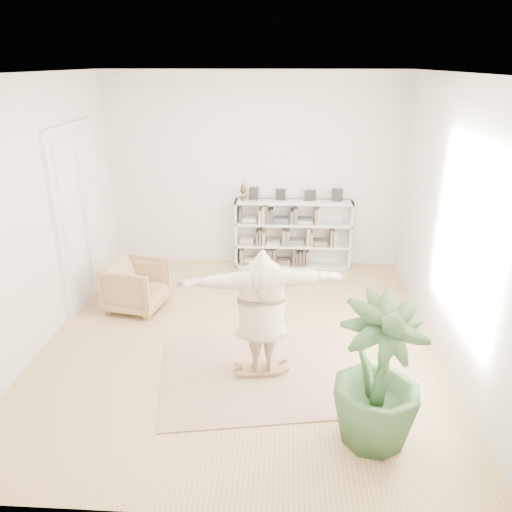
{
  "coord_description": "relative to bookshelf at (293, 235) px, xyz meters",
  "views": [
    {
      "loc": [
        0.58,
        -6.22,
        3.74
      ],
      "look_at": [
        0.19,
        0.4,
        1.13
      ],
      "focal_mm": 35.0,
      "sensor_mm": 36.0,
      "label": 1
    }
  ],
  "objects": [
    {
      "name": "bookshelf",
      "position": [
        0.0,
        0.0,
        0.0
      ],
      "size": [
        2.2,
        0.35,
        1.64
      ],
      "color": "silver",
      "rests_on": "floor"
    },
    {
      "name": "rocker_board",
      "position": [
        -0.42,
        -3.64,
        -0.57
      ],
      "size": [
        0.51,
        0.36,
        0.1
      ],
      "rotation": [
        0.0,
        0.0,
        0.17
      ],
      "color": "olive",
      "rests_on": "rug"
    },
    {
      "name": "doors",
      "position": [
        -3.45,
        -1.52,
        0.76
      ],
      "size": [
        0.09,
        1.78,
        2.92
      ],
      "color": "white",
      "rests_on": "floor"
    },
    {
      "name": "houseplant",
      "position": [
        0.81,
        -4.76,
        0.17
      ],
      "size": [
        1.14,
        1.14,
        1.62
      ],
      "primitive_type": "imported",
      "rotation": [
        0.0,
        0.0,
        0.31
      ],
      "color": "#2B4D26",
      "rests_on": "floor"
    },
    {
      "name": "armchair",
      "position": [
        -2.5,
        -1.95,
        -0.24
      ],
      "size": [
        1.01,
        1.0,
        0.79
      ],
      "primitive_type": "imported",
      "rotation": [
        0.0,
        0.0,
        1.38
      ],
      "color": "tan",
      "rests_on": "floor"
    },
    {
      "name": "room_shell",
      "position": [
        -0.74,
        0.12,
        2.87
      ],
      "size": [
        6.0,
        6.0,
        6.0
      ],
      "color": "silver",
      "rests_on": "floor"
    },
    {
      "name": "rug",
      "position": [
        -0.42,
        -3.64,
        -0.63
      ],
      "size": [
        2.8,
        2.39,
        0.02
      ],
      "primitive_type": "cube",
      "rotation": [
        0.0,
        0.0,
        0.17
      ],
      "color": "tan",
      "rests_on": "floor"
    },
    {
      "name": "person",
      "position": [
        -0.42,
        -3.64,
        0.29
      ],
      "size": [
        2.05,
        0.87,
        1.62
      ],
      "primitive_type": "imported",
      "rotation": [
        0.0,
        0.0,
        3.31
      ],
      "color": "beige",
      "rests_on": "rocker_board"
    },
    {
      "name": "floor",
      "position": [
        -0.74,
        -2.82,
        -0.64
      ],
      "size": [
        6.0,
        6.0,
        0.0
      ],
      "primitive_type": "plane",
      "color": "#A37F54",
      "rests_on": "ground"
    }
  ]
}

